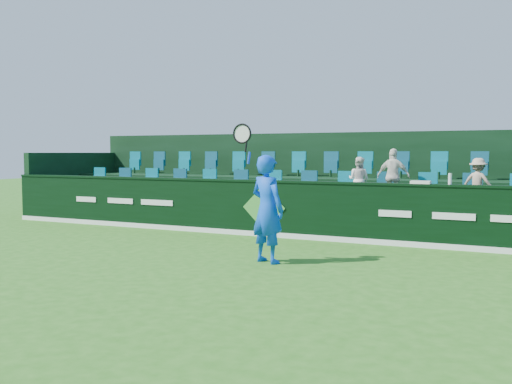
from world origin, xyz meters
The scene contains 13 objects.
ground centered at (0.00, 0.00, 0.00)m, with size 60.00×60.00×0.00m, color #246417.
sponsor_hoarding centered at (0.00, 4.00, 0.67)m, with size 16.00×0.25×1.35m.
stand_tier_front centered at (0.00, 5.10, 0.40)m, with size 16.00×2.00×0.80m, color black.
stand_tier_back centered at (0.00, 7.00, 0.65)m, with size 16.00×1.80×1.30m, color black.
stand_rear centered at (0.00, 7.44, 1.22)m, with size 16.00×4.10×2.60m.
seat_row_front centered at (0.00, 5.50, 1.10)m, with size 13.50×0.50×0.60m, color #097385.
seat_row_back centered at (0.00, 7.30, 1.60)m, with size 13.50×0.50×0.60m, color #097385.
tennis_player centered at (1.40, 1.03, 1.00)m, with size 1.09×0.68×2.57m.
spectator_left centered at (1.95, 5.12, 1.35)m, with size 0.54×0.42×1.10m, color white.
spectator_middle centered at (2.79, 5.12, 1.45)m, with size 0.76×0.32×1.30m, color white.
spectator_right centered at (4.65, 5.12, 1.34)m, with size 0.70×0.40×1.09m, color tan.
towel centered at (3.61, 4.00, 1.38)m, with size 0.40×0.26×0.06m, color silver.
drinks_bottle centered at (4.20, 4.00, 1.47)m, with size 0.07×0.07×0.23m, color silver.
Camera 1 is at (5.71, -8.34, 2.02)m, focal length 40.00 mm.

